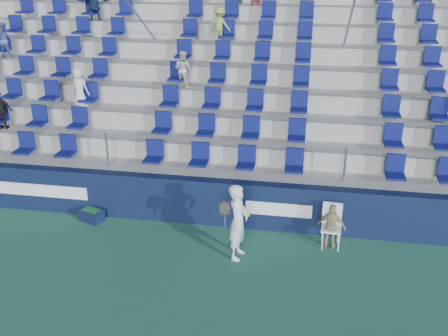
# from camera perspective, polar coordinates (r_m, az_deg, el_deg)

# --- Properties ---
(ground) EXTENTS (70.00, 70.00, 0.00)m
(ground) POSITION_cam_1_polar(r_m,az_deg,el_deg) (10.17, -3.92, -15.08)
(ground) COLOR #2A644B
(ground) RESTS_ON ground
(sponsor_wall) EXTENTS (24.00, 0.32, 1.20)m
(sponsor_wall) POSITION_cam_1_polar(r_m,az_deg,el_deg) (12.43, -0.63, -3.96)
(sponsor_wall) COLOR #0E1734
(sponsor_wall) RESTS_ON ground
(grandstand) EXTENTS (24.00, 8.17, 6.63)m
(grandstand) POSITION_cam_1_polar(r_m,az_deg,el_deg) (16.61, 2.49, 8.84)
(grandstand) COLOR #979792
(grandstand) RESTS_ON ground
(tennis_player) EXTENTS (0.69, 0.70, 1.77)m
(tennis_player) POSITION_cam_1_polar(r_m,az_deg,el_deg) (11.00, 1.59, -6.16)
(tennis_player) COLOR silver
(tennis_player) RESTS_ON ground
(line_judge_chair) EXTENTS (0.49, 0.50, 1.04)m
(line_judge_chair) POSITION_cam_1_polar(r_m,az_deg,el_deg) (11.87, 12.20, -6.02)
(line_judge_chair) COLOR white
(line_judge_chair) RESTS_ON ground
(line_judge) EXTENTS (0.69, 0.41, 1.10)m
(line_judge) POSITION_cam_1_polar(r_m,az_deg,el_deg) (11.75, 12.20, -6.57)
(line_judge) COLOR tan
(line_judge) RESTS_ON ground
(ball_bin) EXTENTS (0.65, 0.53, 0.32)m
(ball_bin) POSITION_cam_1_polar(r_m,az_deg,el_deg) (13.21, -14.89, -5.17)
(ball_bin) COLOR #0F1638
(ball_bin) RESTS_ON ground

